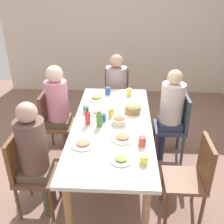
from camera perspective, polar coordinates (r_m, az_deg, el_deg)
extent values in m
plane|color=#856356|center=(3.42, 0.00, -13.84)|extent=(6.70, 6.70, 0.00)
cube|color=beige|center=(5.51, 1.58, 17.37)|extent=(0.12, 4.67, 2.60)
cube|color=silver|center=(2.98, 0.00, -2.91)|extent=(2.04, 0.88, 0.04)
cylinder|color=#AD7759|center=(3.99, -4.18, -0.92)|extent=(0.07, 0.07, 0.73)
cylinder|color=#B27F4C|center=(2.55, -9.29, -20.83)|extent=(0.07, 0.07, 0.73)
cylinder|color=#A87952|center=(3.97, 5.56, -1.16)|extent=(0.07, 0.07, 0.73)
cylinder|color=#A47659|center=(2.51, 7.15, -21.52)|extent=(0.07, 0.07, 0.73)
cube|color=brown|center=(4.29, 0.89, 2.37)|extent=(0.40, 0.40, 0.04)
cylinder|color=brown|center=(4.54, 3.10, 0.65)|extent=(0.04, 0.04, 0.43)
cylinder|color=brown|center=(4.55, -1.19, 0.75)|extent=(0.04, 0.04, 0.43)
cylinder|color=brown|center=(4.24, 3.08, -1.41)|extent=(0.04, 0.04, 0.43)
cylinder|color=brown|center=(4.25, -1.50, -1.30)|extent=(0.04, 0.04, 0.43)
cube|color=brown|center=(4.37, 1.00, 6.16)|extent=(0.04, 0.38, 0.45)
cylinder|color=brown|center=(4.30, 1.89, -0.82)|extent=(0.09, 0.09, 0.45)
cylinder|color=brown|center=(4.30, -0.24, -0.77)|extent=(0.09, 0.09, 0.45)
cube|color=brown|center=(4.27, 0.90, 3.10)|extent=(0.30, 0.30, 0.10)
cylinder|color=#A28F96|center=(4.16, 0.93, 6.59)|extent=(0.33, 0.33, 0.46)
sphere|color=tan|center=(4.06, 0.96, 10.82)|extent=(0.20, 0.20, 0.20)
cube|color=#2F3953|center=(3.62, 12.18, -3.34)|extent=(0.40, 0.40, 0.04)
cylinder|color=#303F52|center=(3.64, 14.87, -7.79)|extent=(0.04, 0.04, 0.43)
cylinder|color=#35334A|center=(3.91, 13.98, -4.94)|extent=(0.04, 0.04, 0.43)
cylinder|color=#36314A|center=(3.58, 9.50, -7.79)|extent=(0.04, 0.04, 0.43)
cylinder|color=#363C4F|center=(3.86, 9.01, -4.89)|extent=(0.04, 0.04, 0.43)
cube|color=#33404B|center=(3.55, 15.41, -0.10)|extent=(0.38, 0.04, 0.45)
cylinder|color=#272C48|center=(3.65, 10.47, -6.85)|extent=(0.09, 0.09, 0.45)
cylinder|color=#262B48|center=(3.79, 10.20, -5.50)|extent=(0.09, 0.09, 0.45)
cube|color=#353854|center=(3.59, 12.27, -2.51)|extent=(0.30, 0.30, 0.10)
cylinder|color=silver|center=(3.45, 12.77, 1.92)|extent=(0.30, 0.30, 0.52)
sphere|color=beige|center=(3.33, 13.37, 7.24)|extent=(0.19, 0.19, 0.19)
cube|color=brown|center=(2.81, 15.13, -13.96)|extent=(0.40, 0.40, 0.04)
cylinder|color=brown|center=(2.88, 18.71, -19.43)|extent=(0.04, 0.04, 0.43)
cylinder|color=brown|center=(3.12, 17.18, -14.93)|extent=(0.04, 0.04, 0.43)
cylinder|color=brown|center=(2.81, 11.62, -19.78)|extent=(0.04, 0.04, 0.43)
cylinder|color=brown|center=(3.05, 10.77, -15.12)|extent=(0.04, 0.04, 0.43)
cube|color=brown|center=(2.71, 19.50, -10.05)|extent=(0.38, 0.04, 0.45)
cube|color=brown|center=(2.88, -15.79, -12.92)|extent=(0.40, 0.40, 0.04)
cylinder|color=brown|center=(3.19, -17.34, -13.79)|extent=(0.04, 0.04, 0.43)
cylinder|color=brown|center=(2.97, -19.50, -18.01)|extent=(0.04, 0.04, 0.43)
cylinder|color=brown|center=(3.10, -11.23, -14.37)|extent=(0.04, 0.04, 0.43)
cylinder|color=brown|center=(2.86, -12.83, -18.84)|extent=(0.04, 0.04, 0.43)
cube|color=brown|center=(2.80, -19.94, -8.85)|extent=(0.38, 0.04, 0.45)
cylinder|color=brown|center=(3.05, -12.96, -15.23)|extent=(0.09, 0.09, 0.45)
cylinder|color=#52553B|center=(2.94, -13.78, -17.31)|extent=(0.09, 0.09, 0.45)
cube|color=brown|center=(2.84, -15.95, -11.99)|extent=(0.30, 0.30, 0.10)
cylinder|color=brown|center=(2.66, -16.79, -6.78)|extent=(0.28, 0.28, 0.52)
sphere|color=tan|center=(2.49, -17.86, -0.11)|extent=(0.20, 0.20, 0.20)
cube|color=brown|center=(3.68, -11.17, -2.75)|extent=(0.40, 0.40, 0.04)
cylinder|color=brown|center=(3.97, -12.72, -4.25)|extent=(0.04, 0.04, 0.43)
cylinder|color=brown|center=(3.70, -14.02, -6.99)|extent=(0.04, 0.04, 0.43)
cylinder|color=brown|center=(3.90, -7.89, -4.45)|extent=(0.04, 0.04, 0.43)
cylinder|color=brown|center=(3.62, -8.82, -7.27)|extent=(0.04, 0.04, 0.43)
cube|color=brown|center=(3.61, -14.27, 0.58)|extent=(0.38, 0.04, 0.45)
cylinder|color=brown|center=(3.83, -9.16, -4.99)|extent=(0.09, 0.09, 0.45)
cylinder|color=brown|center=(3.70, -9.64, -6.31)|extent=(0.09, 0.09, 0.45)
cube|color=brown|center=(3.65, -11.26, -1.93)|extent=(0.30, 0.30, 0.10)
cylinder|color=pink|center=(3.51, -11.71, 2.47)|extent=(0.28, 0.28, 0.52)
sphere|color=beige|center=(3.38, -12.28, 7.95)|extent=(0.22, 0.22, 0.22)
cylinder|color=silver|center=(3.19, -3.10, -0.18)|extent=(0.20, 0.20, 0.01)
ellipsoid|color=tan|center=(3.18, -3.11, 0.13)|extent=(0.11, 0.11, 0.02)
cylinder|color=silver|center=(3.58, -3.36, 2.96)|extent=(0.24, 0.24, 0.01)
ellipsoid|color=olive|center=(3.57, -3.37, 3.24)|extent=(0.13, 0.13, 0.02)
cylinder|color=silver|center=(2.63, -6.21, -6.85)|extent=(0.25, 0.25, 0.01)
ellipsoid|color=tan|center=(2.62, -6.23, -6.50)|extent=(0.14, 0.14, 0.02)
cylinder|color=silver|center=(2.42, 2.01, -10.23)|extent=(0.20, 0.20, 0.01)
ellipsoid|color=#85A04E|center=(2.40, 2.02, -9.87)|extent=(0.11, 0.11, 0.02)
cylinder|color=silver|center=(2.71, 2.29, -5.54)|extent=(0.25, 0.25, 0.01)
ellipsoid|color=#D57D57|center=(2.70, 2.30, -5.19)|extent=(0.14, 0.14, 0.02)
cylinder|color=beige|center=(2.96, 1.55, -1.93)|extent=(0.17, 0.17, 0.06)
ellipsoid|color=#AE6843|center=(2.95, 1.56, -1.38)|extent=(0.13, 0.13, 0.04)
cylinder|color=olive|center=(3.21, 4.48, 0.66)|extent=(0.19, 0.19, 0.09)
ellipsoid|color=#8CA663|center=(3.19, 4.51, 1.37)|extent=(0.15, 0.15, 0.04)
cylinder|color=#E2CD4F|center=(3.67, 3.70, 4.29)|extent=(0.07, 0.07, 0.10)
torus|color=#EBCD53|center=(3.62, 3.70, 4.00)|extent=(0.05, 0.01, 0.05)
cylinder|color=#E5C152|center=(3.12, -0.16, -0.02)|extent=(0.07, 0.07, 0.10)
torus|color=#EDC14D|center=(3.07, -0.20, -0.43)|extent=(0.05, 0.01, 0.05)
cylinder|color=#325597|center=(3.01, -1.97, -1.15)|extent=(0.07, 0.07, 0.09)
torus|color=#3561A6|center=(2.97, -2.04, -1.60)|extent=(0.05, 0.01, 0.05)
cylinder|color=#2D549D|center=(3.70, -0.90, 4.57)|extent=(0.07, 0.07, 0.10)
torus|color=#3B5E98|center=(3.66, -0.95, 4.27)|extent=(0.05, 0.01, 0.05)
cylinder|color=#D34A40|center=(2.61, 6.49, -6.22)|extent=(0.07, 0.07, 0.09)
torus|color=#C75235|center=(2.57, 6.55, -6.83)|extent=(0.05, 0.01, 0.05)
cylinder|color=#3D8463|center=(3.22, -5.59, 0.66)|extent=(0.07, 0.07, 0.09)
torus|color=#4F8963|center=(3.18, -5.70, 0.28)|extent=(0.05, 0.01, 0.05)
cylinder|color=#E6CF4E|center=(2.39, 6.81, -10.03)|extent=(0.07, 0.07, 0.07)
torus|color=#DCCF55|center=(2.35, 6.88, -10.76)|extent=(0.05, 0.01, 0.05)
cylinder|color=#487D2F|center=(2.89, -2.73, -1.69)|extent=(0.07, 0.07, 0.16)
cone|color=#558136|center=(2.85, -2.77, -0.06)|extent=(0.06, 0.06, 0.03)
cylinder|color=white|center=(2.84, -2.78, 0.30)|extent=(0.03, 0.03, 0.01)
cylinder|color=red|center=(2.94, -5.25, -1.36)|extent=(0.06, 0.06, 0.15)
cone|color=red|center=(2.90, -5.32, 0.17)|extent=(0.05, 0.05, 0.03)
cylinder|color=black|center=(2.89, -5.34, 0.52)|extent=(0.03, 0.03, 0.01)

